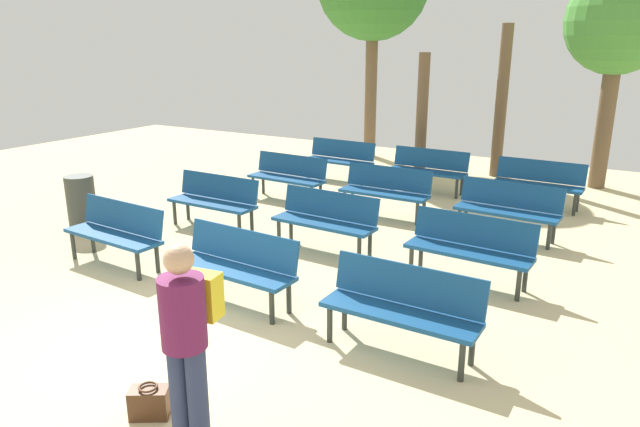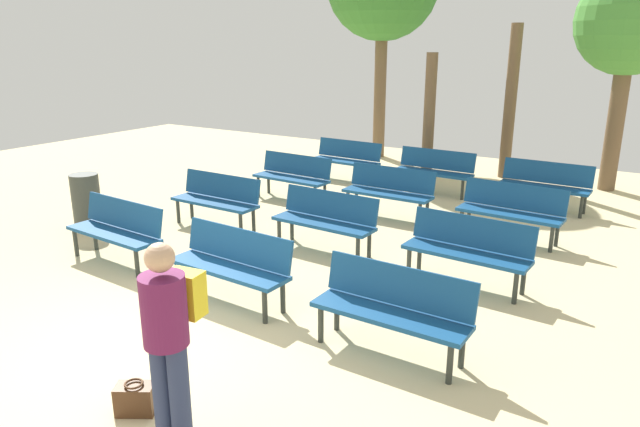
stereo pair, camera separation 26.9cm
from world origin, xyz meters
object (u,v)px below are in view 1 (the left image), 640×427
(bench_r2_c1, at_px, (386,188))
(bench_r1_c1, at_px, (326,217))
(bench_r0_c0, at_px, (116,230))
(bench_r1_c2, at_px, (470,245))
(bench_r3_c1, at_px, (428,168))
(tree_2, at_px, (501,102))
(bench_r0_c1, at_px, (237,262))
(bench_r3_c2, at_px, (538,181))
(trash_bin, at_px, (81,203))
(tree_3, at_px, (619,25))
(visitor_with_backpack, at_px, (187,334))
(tree_1, at_px, (422,118))
(bench_r1_c0, at_px, (214,198))
(bench_r2_c2, at_px, (508,207))
(bench_r2_c0, at_px, (288,174))
(bench_r0_c2, at_px, (403,304))
(handbag, at_px, (149,402))
(bench_r3_c0, at_px, (340,157))

(bench_r2_c1, bearing_deg, bench_r1_c1, -90.98)
(bench_r0_c0, relative_size, bench_r1_c2, 1.00)
(bench_r3_c1, relative_size, tree_2, 0.48)
(bench_r1_c1, height_order, bench_r3_c1, same)
(bench_r0_c1, height_order, bench_r3_c2, same)
(trash_bin, bearing_deg, tree_3, 46.78)
(bench_r3_c2, height_order, tree_3, tree_3)
(bench_r1_c1, bearing_deg, visitor_with_backpack, -71.33)
(tree_1, relative_size, tree_2, 0.82)
(tree_2, bearing_deg, bench_r3_c1, -111.00)
(bench_r0_c1, bearing_deg, bench_r1_c1, 92.12)
(bench_r1_c0, xyz_separation_m, bench_r2_c2, (4.34, 1.95, 0.00))
(bench_r0_c1, relative_size, bench_r2_c0, 1.00)
(bench_r0_c1, relative_size, visitor_with_backpack, 0.98)
(bench_r2_c1, bearing_deg, bench_r1_c2, -44.82)
(bench_r2_c0, bearing_deg, bench_r3_c1, 45.21)
(bench_r0_c1, height_order, tree_1, tree_1)
(bench_r0_c2, xyz_separation_m, handbag, (-1.39, -2.07, -0.37))
(bench_r1_c2, xyz_separation_m, bench_r2_c2, (-0.00, 2.07, 0.00))
(bench_r2_c0, xyz_separation_m, tree_2, (3.00, 4.17, 1.19))
(tree_3, relative_size, handbag, 12.05)
(bench_r2_c0, distance_m, handbag, 6.94)
(bench_r2_c0, relative_size, bench_r2_c2, 1.00)
(bench_r0_c1, xyz_separation_m, tree_2, (0.96, 8.38, 1.19))
(bench_r2_c1, bearing_deg, bench_r3_c1, 89.00)
(tree_3, bearing_deg, handbag, -102.64)
(bench_r0_c0, xyz_separation_m, bench_r0_c2, (4.34, -0.19, 0.00))
(bench_r0_c0, distance_m, bench_r3_c0, 6.09)
(tree_1, distance_m, visitor_with_backpack, 9.50)
(visitor_with_backpack, bearing_deg, bench_r2_c2, -106.75)
(tree_1, xyz_separation_m, tree_3, (3.55, 1.21, 1.93))
(bench_r1_c2, bearing_deg, bench_r0_c1, -135.56)
(bench_r0_c2, xyz_separation_m, tree_2, (-1.18, 8.44, 1.19))
(bench_r3_c2, bearing_deg, bench_r1_c1, -118.40)
(tree_2, bearing_deg, bench_r1_c2, -78.84)
(bench_r0_c0, relative_size, tree_2, 0.48)
(tree_2, bearing_deg, bench_r3_c2, -59.43)
(bench_r0_c0, bearing_deg, bench_r1_c1, 44.90)
(bench_r2_c2, distance_m, visitor_with_backpack, 6.32)
(bench_r1_c2, bearing_deg, bench_r3_c2, 91.51)
(bench_r2_c2, xyz_separation_m, handbag, (-1.46, -6.19, -0.37))
(bench_r1_c0, distance_m, bench_r1_c1, 2.14)
(handbag, bearing_deg, tree_1, 97.37)
(visitor_with_backpack, bearing_deg, bench_r3_c1, -90.26)
(bench_r1_c1, xyz_separation_m, bench_r2_c0, (-2.06, 2.10, 0.00))
(bench_r2_c2, relative_size, tree_3, 0.37)
(tree_3, height_order, visitor_with_backpack, tree_3)
(bench_r0_c2, height_order, tree_1, tree_1)
(tree_2, height_order, visitor_with_backpack, tree_2)
(bench_r0_c2, relative_size, tree_1, 0.58)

